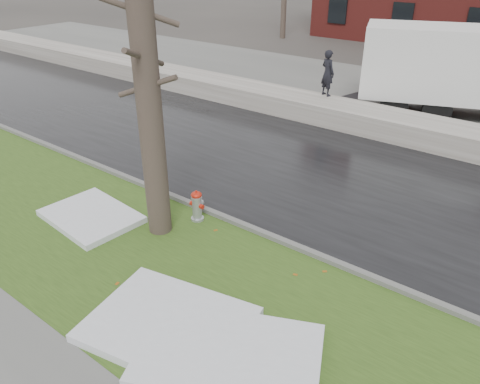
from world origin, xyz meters
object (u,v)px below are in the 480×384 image
Objects in this scene: tree at (148,90)px; worker at (328,73)px; box_truck at (464,71)px; fire_hydrant at (197,204)px.

tree is 9.72m from worker.
tree reaches higher than worker.
box_truck is at bearing -123.56° from worker.
tree reaches higher than box_truck.
box_truck is (2.99, 12.27, -1.55)m from tree.
box_truck is 5.77× the size of worker.
fire_hydrant is at bearing -123.59° from box_truck.
tree is at bearing -118.26° from fire_hydrant.
fire_hydrant is at bearing 120.90° from worker.
worker is at bearing -166.17° from box_truck.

